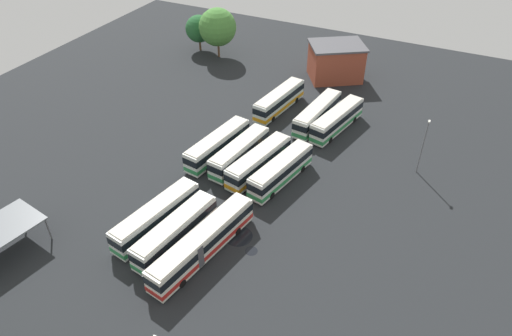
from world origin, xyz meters
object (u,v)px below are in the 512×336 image
(bus_row2_slot1, at_px, (317,114))
(bus_row2_slot3, at_px, (279,100))
(bus_row1_slot3, at_px, (218,145))
(depot_building, at_px, (336,61))
(bus_row1_slot2, at_px, (240,153))
(bus_row2_slot0, at_px, (337,120))
(bus_row1_slot0, at_px, (281,170))
(bus_row0_slot1, at_px, (176,232))
(tree_west_edge, at_px, (218,27))
(tree_south_edge, at_px, (199,29))
(bus_row1_slot1, at_px, (259,162))
(lamp_post_far_corner, at_px, (423,145))
(bus_row0_slot0, at_px, (203,243))
(bus_row0_slot2, at_px, (157,217))

(bus_row2_slot1, relative_size, bus_row2_slot3, 1.01)
(bus_row1_slot3, bearing_deg, depot_building, -12.72)
(bus_row1_slot2, distance_m, bus_row2_slot0, 17.69)
(bus_row1_slot0, distance_m, bus_row2_slot0, 16.27)
(bus_row1_slot3, bearing_deg, bus_row2_slot3, -9.39)
(bus_row0_slot1, distance_m, depot_building, 49.85)
(bus_row1_slot3, height_order, tree_west_edge, tree_west_edge)
(bus_row1_slot0, distance_m, depot_building, 33.85)
(bus_row2_slot1, relative_size, tree_south_edge, 1.71)
(bus_row1_slot1, xyz_separation_m, lamp_post_far_corner, (10.04, -20.04, 2.74))
(lamp_post_far_corner, bearing_deg, bus_row1_slot2, 111.48)
(tree_west_edge, height_order, tree_south_edge, tree_west_edge)
(bus_row2_slot0, xyz_separation_m, tree_west_edge, (16.43, 30.96, 4.40))
(bus_row2_slot3, bearing_deg, bus_row1_slot0, -155.54)
(bus_row0_slot0, height_order, bus_row1_slot3, same)
(depot_building, distance_m, tree_west_edge, 24.95)
(bus_row0_slot0, relative_size, bus_row0_slot1, 1.28)
(bus_row0_slot2, xyz_separation_m, bus_row1_slot1, (15.43, -6.23, -0.00))
(bus_row1_slot0, distance_m, bus_row1_slot2, 7.11)
(lamp_post_far_corner, bearing_deg, bus_row2_slot3, 73.46)
(bus_row2_slot0, relative_size, tree_west_edge, 1.25)
(bus_row0_slot0, relative_size, tree_west_edge, 1.58)
(bus_row2_slot0, xyz_separation_m, depot_building, (17.58, 6.20, 1.50))
(bus_row1_slot3, bearing_deg, tree_west_edge, 29.53)
(bus_row1_slot3, distance_m, bus_row2_slot3, 16.43)
(bus_row1_slot3, bearing_deg, bus_row0_slot2, -176.67)
(bus_row0_slot1, distance_m, bus_row1_slot2, 17.38)
(lamp_post_far_corner, bearing_deg, bus_row0_slot1, 139.43)
(bus_row0_slot1, relative_size, bus_row1_slot0, 1.03)
(bus_row2_slot1, xyz_separation_m, lamp_post_far_corner, (-5.97, -17.24, 2.74))
(bus_row0_slot2, bearing_deg, bus_row1_slot0, -33.19)
(bus_row2_slot1, bearing_deg, bus_row1_slot2, 157.70)
(bus_row0_slot2, distance_m, lamp_post_far_corner, 36.69)
(bus_row0_slot1, bearing_deg, bus_row1_slot2, 2.29)
(bus_row0_slot2, relative_size, bus_row1_slot0, 1.07)
(bus_row0_slot0, xyz_separation_m, bus_row0_slot1, (0.19, 3.77, -0.00))
(bus_row2_slot3, height_order, tree_west_edge, tree_west_edge)
(bus_row0_slot1, distance_m, bus_row1_slot3, 18.23)
(depot_building, bearing_deg, bus_row0_slot2, 172.64)
(bus_row1_slot1, distance_m, bus_row1_slot3, 7.28)
(bus_row0_slot0, distance_m, tree_south_edge, 58.92)
(bus_row2_slot3, relative_size, lamp_post_far_corner, 1.49)
(bus_row0_slot1, xyz_separation_m, tree_south_edge, (49.84, 27.25, 2.76))
(bus_row1_slot1, distance_m, bus_row2_slot0, 16.81)
(bus_row1_slot0, distance_m, lamp_post_far_corner, 19.71)
(bus_row1_slot0, bearing_deg, tree_west_edge, 41.05)
(bus_row0_slot2, bearing_deg, bus_row1_slot2, -9.78)
(bus_row1_slot1, bearing_deg, tree_south_edge, 42.02)
(bus_row1_slot2, distance_m, bus_row1_slot3, 3.77)
(bus_row1_slot2, bearing_deg, bus_row2_slot3, 3.74)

